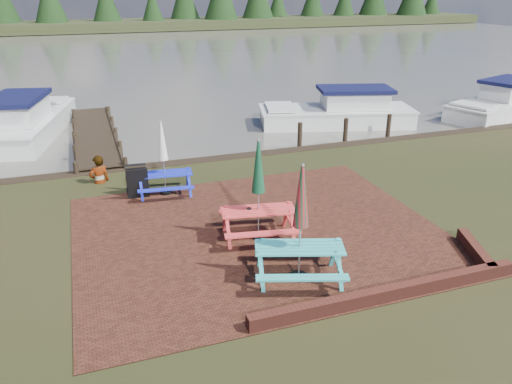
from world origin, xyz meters
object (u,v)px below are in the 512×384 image
Objects in this scene: picnic_table_blue at (164,170)px; boat_far at (499,105)px; picnic_table_red at (258,205)px; jetty at (95,134)px; boat_near at (339,113)px; boat_jetty at (27,123)px; picnic_table_teal at (300,241)px; person at (97,156)px; chalkboard at (137,182)px.

picnic_table_blue reaches higher than boat_far.
picnic_table_red is 0.28× the size of jetty.
picnic_table_blue reaches higher than boat_near.
boat_jetty reaches higher than boat_far.
boat_jetty is 13.66m from boat_near.
picnic_table_red is 17.62m from boat_far.
boat_near is 8.20m from boat_far.
jetty is 1.39× the size of boat_far.
picnic_table_red is at bearing 113.51° from picnic_table_teal.
boat_far is (18.86, -2.07, 0.26)m from jetty.
person is (-1.82, 1.63, 0.10)m from picnic_table_blue.
chalkboard is (-2.69, 5.59, -0.40)m from picnic_table_teal.
picnic_table_blue is at bearing -76.25° from jetty.
boat_jetty is (-3.57, 8.64, -0.08)m from chalkboard.
chalkboard is at bearing -54.88° from boat_jetty.
picnic_table_teal is 8.11m from person.
picnic_table_teal is 18.54m from boat_far.
boat_jetty is 21.85m from boat_far.
picnic_table_blue is at bearing 139.13° from boat_near.
person is (-1.01, 1.63, 0.38)m from chalkboard.
person is (-3.52, 5.16, 0.00)m from picnic_table_red.
jetty is at bearing -19.20° from boat_jetty.
picnic_table_blue is 2.45m from person.
person is at bearing -91.21° from jetty.
boat_jetty reaches higher than chalkboard.
picnic_table_red reaches higher than picnic_table_blue.
boat_jetty is at bearing 148.10° from jetty.
boat_far reaches higher than boat_near.
picnic_table_teal reaches higher than boat_far.
jetty is 10.78m from boat_near.
boat_near is at bearing -173.66° from person.
picnic_table_blue is (-1.70, 3.53, -0.10)m from picnic_table_red.
picnic_table_blue is at bearing 122.39° from person.
jetty is at bearing -106.99° from person.
boat_far reaches higher than chalkboard.
picnic_table_blue is (-1.88, 5.59, -0.12)m from picnic_table_teal.
boat_jetty is at bearing 94.40° from boat_near.
picnic_table_teal is 1.16× the size of picnic_table_blue.
boat_jetty is at bearing -85.76° from person.
picnic_table_teal is 15.55m from boat_jetty.
boat_far is at bearing -82.55° from boat_near.
boat_jetty is 4.26× the size of person.
picnic_table_red reaches higher than jetty.
picnic_table_red is 2.59× the size of chalkboard.
boat_jetty is at bearing 132.12° from picnic_table_teal.
person is at bearing 80.21° from boat_far.
picnic_table_teal is at bearing -64.48° from picnic_table_blue.
picnic_table_teal is 2.07m from picnic_table_red.
picnic_table_red is 0.38× the size of boat_far.
picnic_table_teal reaches higher than person.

